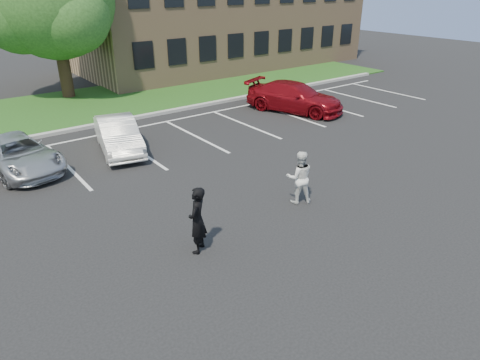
% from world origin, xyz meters
% --- Properties ---
extents(ground_plane, '(90.00, 90.00, 0.00)m').
position_xyz_m(ground_plane, '(0.00, 0.00, 0.00)').
color(ground_plane, black).
rests_on(ground_plane, ground).
extents(curb, '(40.00, 0.30, 0.15)m').
position_xyz_m(curb, '(0.00, 12.00, 0.07)').
color(curb, gray).
rests_on(curb, ground).
extents(grass_strip, '(44.00, 8.00, 0.08)m').
position_xyz_m(grass_strip, '(0.00, 16.00, 0.04)').
color(grass_strip, '#214717').
rests_on(grass_strip, ground).
extents(stall_lines, '(34.00, 5.36, 0.01)m').
position_xyz_m(stall_lines, '(1.40, 8.95, 0.01)').
color(stall_lines, silver).
rests_on(stall_lines, ground).
extents(office_building, '(22.40, 10.40, 8.30)m').
position_xyz_m(office_building, '(14.00, 21.99, 4.16)').
color(office_building, '#9F7D59').
rests_on(office_building, ground).
extents(man_black_suit, '(0.77, 0.75, 1.78)m').
position_xyz_m(man_black_suit, '(-1.80, 0.37, 0.89)').
color(man_black_suit, black).
rests_on(man_black_suit, ground).
extents(man_white_shirt, '(1.03, 0.97, 1.68)m').
position_xyz_m(man_white_shirt, '(2.09, 0.76, 0.84)').
color(man_white_shirt, white).
rests_on(man_white_shirt, ground).
extents(car_silver_minivan, '(2.82, 4.73, 1.23)m').
position_xyz_m(car_silver_minivan, '(-4.27, 8.64, 0.61)').
color(car_silver_minivan, '#AEB0B5').
rests_on(car_silver_minivan, ground).
extents(car_white_sedan, '(2.30, 4.29, 1.34)m').
position_xyz_m(car_white_sedan, '(-0.59, 8.31, 0.67)').
color(car_white_sedan, silver).
rests_on(car_white_sedan, ground).
extents(car_red_compact, '(3.84, 5.57, 1.50)m').
position_xyz_m(car_red_compact, '(9.09, 8.30, 0.75)').
color(car_red_compact, maroon).
rests_on(car_red_compact, ground).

